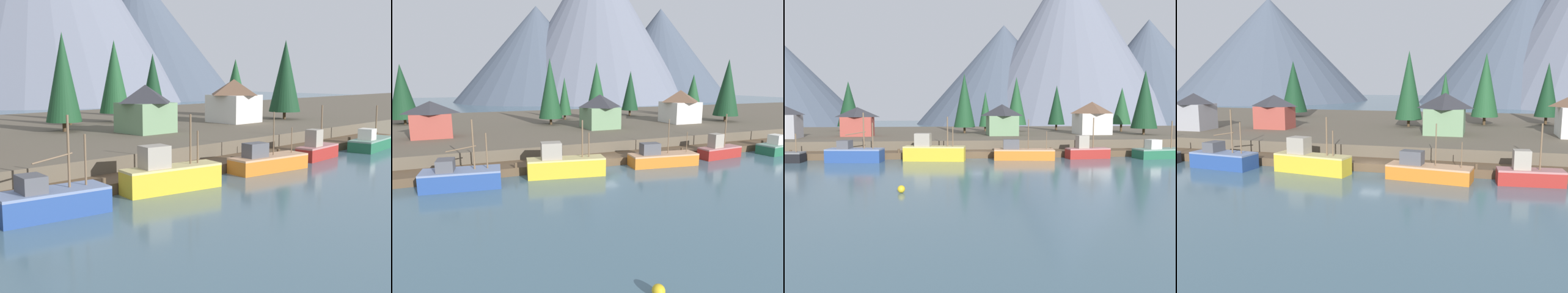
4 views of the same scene
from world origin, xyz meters
TOP-DOWN VIEW (x-y plane):
  - ground_plane at (0.00, 20.00)m, footprint 400.00×400.00m
  - dock at (0.00, 1.99)m, footprint 80.00×4.00m
  - shoreline_bank at (0.00, 32.00)m, footprint 400.00×56.00m
  - mountain_far_ridge at (104.68, 144.50)m, footprint 86.63×86.63m
  - fishing_boat_blue at (-18.20, -2.19)m, footprint 8.28×4.07m
  - fishing_boat_yellow at (-6.71, -2.03)m, footprint 9.37×3.86m
  - fishing_boat_orange at (6.90, -2.12)m, footprint 9.39×4.00m
  - fishing_boat_red at (17.32, -1.51)m, footprint 6.83×2.77m
  - fishing_boat_green at (29.34, -2.31)m, footprint 9.42×4.25m
  - house_green at (6.81, 17.75)m, footprint 6.12×6.33m
  - house_white at (26.14, 19.44)m, footprint 6.68×6.88m
  - conifer_near_left at (12.52, 32.34)m, footprint 4.82×4.82m
  - conifer_near_right at (23.38, 35.96)m, footprint 4.20×4.20m
  - conifer_mid_left at (5.25, 33.76)m, footprint 3.08×3.08m
  - conifer_mid_right at (-0.24, 26.09)m, footprint 4.72×4.72m
  - conifer_back_left at (36.84, 28.48)m, footprint 4.40×4.40m
  - conifer_centre at (36.40, 17.05)m, footprint 5.26×5.26m

SIDE VIEW (x-z plane):
  - ground_plane at x=0.00m, z-range -1.00..0.00m
  - dock at x=0.00m, z-range -0.30..1.30m
  - fishing_boat_green at x=29.34m, z-range -2.01..3.86m
  - fishing_boat_orange at x=6.90m, z-range -2.08..4.09m
  - fishing_boat_blue at x=-18.20m, z-range -2.48..4.73m
  - fishing_boat_red at x=17.32m, z-range -2.06..4.35m
  - shoreline_bank at x=0.00m, z-range 0.00..2.50m
  - fishing_boat_yellow at x=-6.71m, z-range -1.90..4.70m
  - house_green at x=6.81m, z-range 2.57..8.80m
  - house_white at x=26.14m, z-range 2.58..9.36m
  - conifer_mid_left at x=5.25m, z-range 3.02..12.50m
  - conifer_back_left at x=36.84m, z-range 3.35..13.66m
  - conifer_near_right at x=23.38m, z-range 3.20..14.37m
  - conifer_mid_right at x=-0.24m, z-range 3.15..16.19m
  - conifer_near_left at x=12.52m, z-range 3.25..16.09m
  - conifer_centre at x=36.40m, z-range 3.14..16.37m
  - mountain_far_ridge at x=104.68m, z-range 0.00..55.16m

